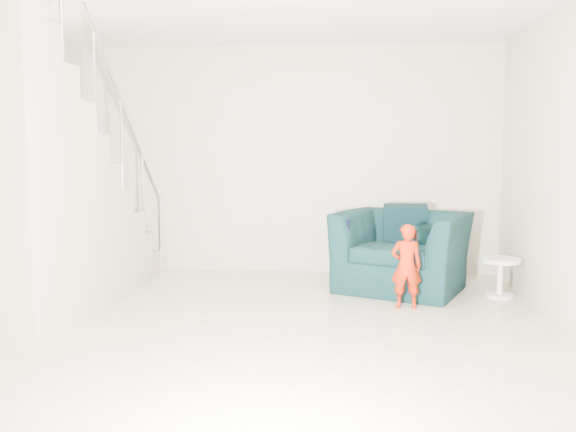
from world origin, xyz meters
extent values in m
plane|color=gray|center=(0.00, 0.00, 0.00)|extent=(5.50, 5.50, 0.00)
plane|color=#BAAD98|center=(0.00, 2.75, 1.35)|extent=(5.00, 0.00, 5.00)
plane|color=#BAAD98|center=(0.00, -2.75, 1.35)|extent=(5.00, 0.00, 5.00)
imported|color=black|center=(1.29, 1.90, 0.41)|extent=(1.59, 1.51, 0.82)
imported|color=#A01705|center=(1.27, 1.14, 0.40)|extent=(0.30, 0.20, 0.80)
cylinder|color=white|center=(2.25, 1.65, 0.38)|extent=(0.40, 0.40, 0.04)
cylinder|color=white|center=(2.25, 1.65, 0.18)|extent=(0.06, 0.06, 0.36)
cylinder|color=white|center=(2.25, 1.65, 0.01)|extent=(0.28, 0.28, 0.03)
cube|color=#ADA089|center=(-2.00, 2.35, 0.14)|extent=(1.00, 0.30, 0.27)
cube|color=#ADA089|center=(-2.00, 2.05, 0.27)|extent=(1.00, 0.30, 0.54)
cube|color=#ADA089|center=(-2.00, 1.75, 0.41)|extent=(1.00, 0.30, 0.81)
cube|color=#ADA089|center=(-2.00, 1.45, 0.54)|extent=(1.00, 0.30, 1.08)
cube|color=#ADA089|center=(-2.00, 1.15, 0.68)|extent=(1.00, 0.30, 1.35)
cube|color=#ADA089|center=(-2.00, 0.85, 0.81)|extent=(1.00, 0.30, 1.62)
cube|color=#ADA089|center=(-2.00, 0.55, 0.95)|extent=(1.00, 0.30, 1.89)
cube|color=#ADA089|center=(-2.00, 0.25, 1.08)|extent=(1.00, 0.30, 2.16)
cylinder|color=silver|center=(-1.50, 1.00, 2.25)|extent=(0.04, 3.03, 2.73)
cylinder|color=silver|center=(-1.50, 2.50, 0.50)|extent=(0.04, 0.04, 1.00)
cube|color=black|center=(1.35, 2.24, 0.65)|extent=(0.47, 0.23, 0.47)
cube|color=black|center=(0.72, 1.85, 0.52)|extent=(0.04, 0.45, 0.50)
cube|color=black|center=(1.35, 1.13, 0.69)|extent=(0.04, 0.05, 0.10)
camera|label=1|loc=(0.68, -4.53, 1.50)|focal=38.00mm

